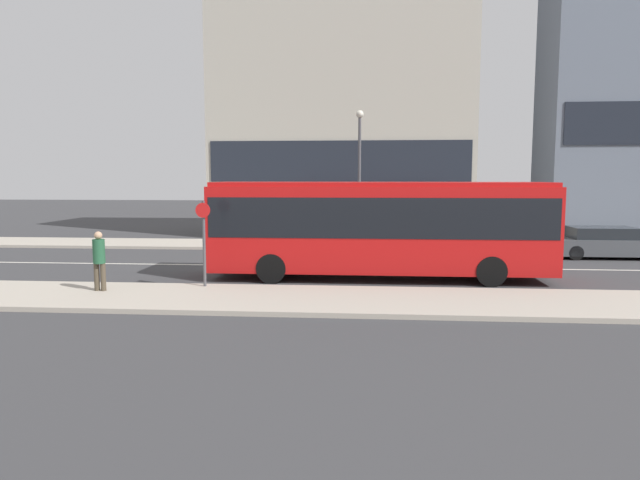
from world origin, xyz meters
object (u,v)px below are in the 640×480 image
(bus_stop_sign, at_px, (204,237))
(pedestrian_near_stop, at_px, (99,257))
(street_lamp, at_px, (359,163))
(city_bus, at_px, (379,223))
(parked_car_0, at_px, (603,243))

(bus_stop_sign, bearing_deg, pedestrian_near_stop, -162.20)
(pedestrian_near_stop, distance_m, street_lamp, 13.93)
(pedestrian_near_stop, height_order, street_lamp, street_lamp)
(bus_stop_sign, relative_size, street_lamp, 0.40)
(city_bus, bearing_deg, parked_car_0, 32.00)
(parked_car_0, xyz_separation_m, bus_stop_sign, (-14.84, -8.26, 1.01))
(pedestrian_near_stop, height_order, bus_stop_sign, bus_stop_sign)
(city_bus, height_order, pedestrian_near_stop, city_bus)
(parked_car_0, bearing_deg, pedestrian_near_stop, -152.59)
(bus_stop_sign, xyz_separation_m, street_lamp, (4.48, 10.58, 2.42))
(parked_car_0, distance_m, bus_stop_sign, 17.01)
(city_bus, distance_m, street_lamp, 8.43)
(parked_car_0, bearing_deg, street_lamp, 167.35)
(bus_stop_sign, bearing_deg, city_bus, 25.21)
(pedestrian_near_stop, bearing_deg, parked_car_0, 31.16)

